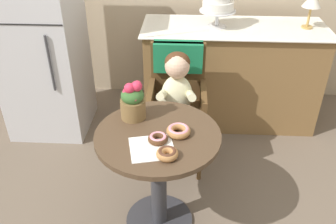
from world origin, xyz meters
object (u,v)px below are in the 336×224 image
(wicker_chair, at_px, (177,87))
(donut_front, at_px, (178,131))
(table_lamp, at_px, (312,2))
(refrigerator, at_px, (40,38))
(seated_child, at_px, (177,93))
(donut_side, at_px, (167,153))
(cafe_table, at_px, (158,162))
(donut_mid, at_px, (158,138))
(tiered_cake_stand, at_px, (218,2))
(flower_vase, at_px, (133,101))

(wicker_chair, relative_size, donut_front, 6.97)
(table_lamp, xyz_separation_m, refrigerator, (-2.19, -0.21, -0.27))
(wicker_chair, bearing_deg, seated_child, -88.25)
(table_lamp, bearing_deg, seated_child, -143.93)
(donut_side, xyz_separation_m, refrigerator, (-1.12, 1.30, 0.11))
(cafe_table, xyz_separation_m, refrigerator, (-1.05, 1.10, 0.34))
(wicker_chair, relative_size, seated_child, 1.31)
(donut_mid, height_order, tiered_cake_stand, tiered_cake_stand)
(donut_front, xyz_separation_m, refrigerator, (-1.17, 1.10, 0.11))
(seated_child, relative_size, donut_side, 6.30)
(refrigerator, bearing_deg, wicker_chair, -19.40)
(wicker_chair, distance_m, seated_child, 0.16)
(seated_child, height_order, tiered_cake_stand, tiered_cake_stand)
(seated_child, bearing_deg, refrigerator, 153.96)
(cafe_table, height_order, refrigerator, refrigerator)
(tiered_cake_stand, bearing_deg, wicker_chair, -116.84)
(flower_vase, distance_m, table_lamp, 1.76)
(cafe_table, height_order, donut_mid, donut_mid)
(seated_child, height_order, table_lamp, table_lamp)
(seated_child, relative_size, tiered_cake_stand, 2.17)
(tiered_cake_stand, bearing_deg, donut_front, -102.00)
(cafe_table, xyz_separation_m, wicker_chair, (0.09, 0.70, 0.13))
(donut_front, distance_m, donut_side, 0.21)
(seated_child, xyz_separation_m, donut_mid, (-0.08, -0.62, 0.06))
(tiered_cake_stand, relative_size, table_lamp, 1.17)
(donut_side, bearing_deg, table_lamp, 54.60)
(flower_vase, distance_m, refrigerator, 1.30)
(donut_side, bearing_deg, cafe_table, 107.71)
(table_lamp, bearing_deg, wicker_chair, -149.88)
(wicker_chair, bearing_deg, table_lamp, 31.87)
(donut_mid, bearing_deg, table_lamp, 50.67)
(cafe_table, height_order, table_lamp, table_lamp)
(donut_side, bearing_deg, refrigerator, 130.53)
(refrigerator, bearing_deg, table_lamp, 5.44)
(tiered_cake_stand, distance_m, refrigerator, 1.48)
(wicker_chair, xyz_separation_m, donut_side, (-0.02, -0.90, 0.10))
(seated_child, distance_m, table_lamp, 1.37)
(cafe_table, bearing_deg, wicker_chair, 82.68)
(cafe_table, height_order, wicker_chair, wicker_chair)
(donut_mid, bearing_deg, tiered_cake_stand, 74.30)
(tiered_cake_stand, bearing_deg, donut_mid, -105.70)
(donut_front, bearing_deg, cafe_table, 177.65)
(donut_mid, relative_size, donut_side, 0.97)
(wicker_chair, xyz_separation_m, seated_child, (0.00, -0.16, 0.04))
(donut_front, height_order, table_lamp, table_lamp)
(seated_child, relative_size, donut_mid, 6.53)
(donut_side, bearing_deg, donut_front, 75.60)
(donut_mid, bearing_deg, refrigerator, 132.00)
(donut_front, height_order, refrigerator, refrigerator)
(donut_front, xyz_separation_m, flower_vase, (-0.28, 0.17, 0.09))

